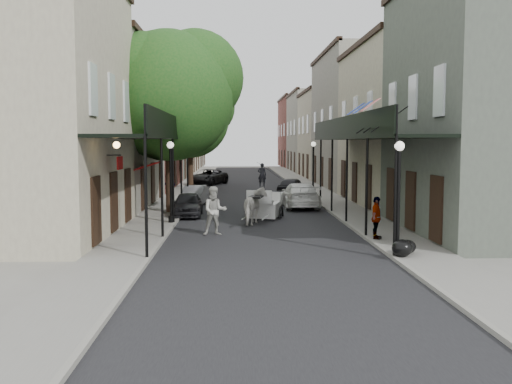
{
  "coord_description": "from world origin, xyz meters",
  "views": [
    {
      "loc": [
        -1.18,
        -20.1,
        3.79
      ],
      "look_at": [
        -0.24,
        4.95,
        1.6
      ],
      "focal_mm": 40.0,
      "sensor_mm": 36.0,
      "label": 1
    }
  ],
  "objects": [
    {
      "name": "car_left_far",
      "position": [
        -3.6,
        30.88,
        0.69
      ],
      "size": [
        3.94,
        5.49,
        1.39
      ],
      "primitive_type": "imported",
      "rotation": [
        0.0,
        0.0,
        -0.37
      ],
      "color": "black",
      "rests_on": "ground"
    },
    {
      "name": "pedestrian_walking",
      "position": [
        -2.0,
        3.0,
        1.0
      ],
      "size": [
        1.06,
        0.87,
        2.0
      ],
      "primitive_type": "imported",
      "rotation": [
        0.0,
        0.0,
        0.12
      ],
      "color": "#B6B5AB",
      "rests_on": "ground"
    },
    {
      "name": "car_right_near",
      "position": [
        2.6,
        12.71,
        0.72
      ],
      "size": [
        2.04,
        4.98,
        1.44
      ],
      "primitive_type": "imported",
      "rotation": [
        0.0,
        0.0,
        3.15
      ],
      "color": "white",
      "rests_on": "ground"
    },
    {
      "name": "horse",
      "position": [
        -0.22,
        6.0,
        0.84
      ],
      "size": [
        1.33,
        2.14,
        1.68
      ],
      "primitive_type": "imported",
      "rotation": [
        0.0,
        0.0,
        2.92
      ],
      "color": "silver",
      "rests_on": "ground"
    },
    {
      "name": "car_right_far",
      "position": [
        2.81,
        19.51,
        0.67
      ],
      "size": [
        2.64,
        4.25,
        1.35
      ],
      "primitive_type": "imported",
      "rotation": [
        0.0,
        0.0,
        2.86
      ],
      "color": "black",
      "rests_on": "ground"
    },
    {
      "name": "sidewalk_right",
      "position": [
        5.0,
        20.0,
        0.06
      ],
      "size": [
        2.2,
        90.0,
        0.12
      ],
      "primitive_type": "cube",
      "color": "gray",
      "rests_on": "ground"
    },
    {
      "name": "building_row_left",
      "position": [
        -8.6,
        30.0,
        5.25
      ],
      "size": [
        5.0,
        80.0,
        10.5
      ],
      "primitive_type": "cube",
      "color": "beige",
      "rests_on": "ground"
    },
    {
      "name": "sidewalk_left",
      "position": [
        -5.0,
        20.0,
        0.06
      ],
      "size": [
        2.2,
        90.0,
        0.12
      ],
      "primitive_type": "cube",
      "color": "gray",
      "rests_on": "ground"
    },
    {
      "name": "gallery_left",
      "position": [
        -4.79,
        6.98,
        4.05
      ],
      "size": [
        2.2,
        18.05,
        4.88
      ],
      "color": "black",
      "rests_on": "sidewalk_left"
    },
    {
      "name": "tree_near",
      "position": [
        -4.2,
        10.18,
        6.49
      ],
      "size": [
        7.31,
        6.8,
        9.63
      ],
      "color": "#382619",
      "rests_on": "sidewalk_left"
    },
    {
      "name": "trash_bags",
      "position": [
        4.32,
        -2.03,
        0.38
      ],
      "size": [
        0.92,
        1.07,
        0.56
      ],
      "color": "black",
      "rests_on": "sidewalk_right"
    },
    {
      "name": "pedestrian_sidewalk_right",
      "position": [
        4.2,
        1.19,
        0.93
      ],
      "size": [
        0.76,
        1.03,
        1.62
      ],
      "primitive_type": "imported",
      "rotation": [
        0.0,
        0.0,
        1.14
      ],
      "color": "gray",
      "rests_on": "sidewalk_right"
    },
    {
      "name": "carriage",
      "position": [
        0.36,
        8.55,
        1.09
      ],
      "size": [
        2.05,
        2.72,
        2.81
      ],
      "rotation": [
        0.0,
        0.0,
        -0.23
      ],
      "color": "black",
      "rests_on": "ground"
    },
    {
      "name": "ground",
      "position": [
        0.0,
        0.0,
        0.0
      ],
      "size": [
        140.0,
        140.0,
        0.0
      ],
      "primitive_type": "plane",
      "color": "gray",
      "rests_on": "ground"
    },
    {
      "name": "tree_far",
      "position": [
        -4.25,
        24.18,
        5.84
      ],
      "size": [
        6.45,
        6.0,
        8.61
      ],
      "color": "#382619",
      "rests_on": "sidewalk_left"
    },
    {
      "name": "pedestrian_sidewalk_left",
      "position": [
        -5.8,
        20.26,
        0.89
      ],
      "size": [
        1.15,
        1.03,
        1.55
      ],
      "primitive_type": "imported",
      "rotation": [
        0.0,
        0.0,
        3.72
      ],
      "color": "gray",
      "rests_on": "sidewalk_left"
    },
    {
      "name": "gallery_right",
      "position": [
        4.79,
        6.98,
        4.05
      ],
      "size": [
        2.2,
        18.05,
        4.88
      ],
      "color": "black",
      "rests_on": "sidewalk_right"
    },
    {
      "name": "car_left_mid",
      "position": [
        -3.6,
        14.0,
        0.6
      ],
      "size": [
        1.62,
        3.73,
        1.19
      ],
      "primitive_type": "imported",
      "rotation": [
        0.0,
        0.0,
        -0.1
      ],
      "color": "gray",
      "rests_on": "ground"
    },
    {
      "name": "car_left_near",
      "position": [
        -3.6,
        9.0,
        0.62
      ],
      "size": [
        1.5,
        3.65,
        1.24
      ],
      "primitive_type": "imported",
      "rotation": [
        0.0,
        0.0,
        0.01
      ],
      "color": "black",
      "rests_on": "ground"
    },
    {
      "name": "lamppost_left",
      "position": [
        -4.1,
        6.0,
        2.05
      ],
      "size": [
        0.32,
        0.32,
        3.71
      ],
      "color": "black",
      "rests_on": "sidewalk_left"
    },
    {
      "name": "lamppost_right_near",
      "position": [
        4.1,
        -2.0,
        2.05
      ],
      "size": [
        0.32,
        0.32,
        3.71
      ],
      "color": "black",
      "rests_on": "sidewalk_right"
    },
    {
      "name": "road",
      "position": [
        0.0,
        20.0,
        0.01
      ],
      "size": [
        8.0,
        90.0,
        0.01
      ],
      "primitive_type": "cube",
      "color": "black",
      "rests_on": "ground"
    },
    {
      "name": "lamppost_right_far",
      "position": [
        4.1,
        18.0,
        2.05
      ],
      "size": [
        0.32,
        0.32,
        3.71
      ],
      "color": "black",
      "rests_on": "sidewalk_right"
    },
    {
      "name": "building_row_right",
      "position": [
        8.6,
        30.0,
        5.25
      ],
      "size": [
        5.0,
        80.0,
        10.5
      ],
      "primitive_type": "cube",
      "color": "gray",
      "rests_on": "ground"
    }
  ]
}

